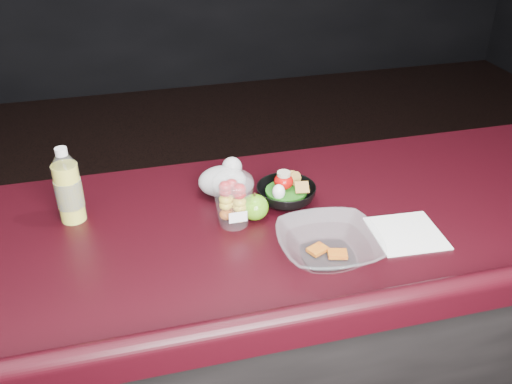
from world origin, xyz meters
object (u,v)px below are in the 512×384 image
lemonade_bottle (69,190)px  green_apple (255,207)px  snack_bowl (286,193)px  fruit_cup (233,198)px  takeout_bowl (329,245)px

lemonade_bottle → green_apple: 0.45m
green_apple → snack_bowl: 0.11m
fruit_cup → green_apple: (0.05, 0.01, -0.04)m
lemonade_bottle → takeout_bowl: lemonade_bottle is taller
takeout_bowl → lemonade_bottle: bearing=151.8°
lemonade_bottle → fruit_cup: bearing=-17.4°
lemonade_bottle → green_apple: size_ratio=2.71×
snack_bowl → takeout_bowl: (0.03, -0.24, -0.00)m
green_apple → takeout_bowl: bearing=-57.2°
fruit_cup → green_apple: fruit_cup is taller
fruit_cup → snack_bowl: 0.17m
green_apple → snack_bowl: (0.10, 0.05, -0.00)m
lemonade_bottle → green_apple: lemonade_bottle is taller
lemonade_bottle → green_apple: bearing=-14.1°
lemonade_bottle → snack_bowl: (0.53, -0.06, -0.05)m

